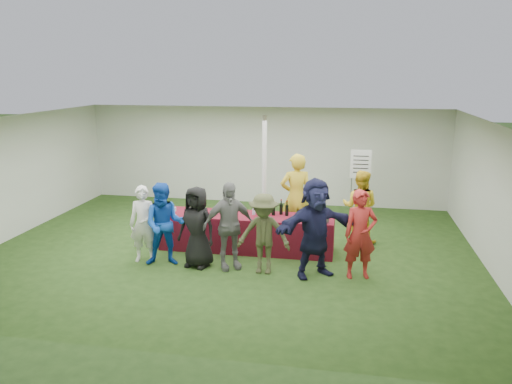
% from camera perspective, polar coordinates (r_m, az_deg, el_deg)
% --- Properties ---
extents(ground, '(60.00, 60.00, 0.00)m').
position_cam_1_polar(ground, '(10.52, -2.88, -6.64)').
color(ground, '#284719').
rests_on(ground, ground).
extents(tent, '(10.00, 10.00, 10.00)m').
position_cam_1_polar(tent, '(11.18, 0.96, 1.81)').
color(tent, white).
rests_on(tent, ground).
extents(serving_table, '(3.60, 0.80, 0.75)m').
position_cam_1_polar(serving_table, '(10.42, -1.08, -4.64)').
color(serving_table, maroon).
rests_on(serving_table, ground).
extents(wine_bottles, '(0.63, 0.16, 0.32)m').
position_cam_1_polar(wine_bottles, '(10.31, 2.07, -1.96)').
color(wine_bottles, black).
rests_on(wine_bottles, serving_table).
extents(wine_glasses, '(2.76, 0.13, 0.16)m').
position_cam_1_polar(wine_glasses, '(10.15, -4.21, -2.29)').
color(wine_glasses, silver).
rests_on(wine_glasses, serving_table).
extents(water_bottle, '(0.07, 0.07, 0.23)m').
position_cam_1_polar(water_bottle, '(10.33, -0.25, -2.02)').
color(water_bottle, silver).
rests_on(water_bottle, serving_table).
extents(bar_towel, '(0.25, 0.18, 0.03)m').
position_cam_1_polar(bar_towel, '(10.16, 7.31, -2.91)').
color(bar_towel, white).
rests_on(bar_towel, serving_table).
extents(dump_bucket, '(0.27, 0.27, 0.18)m').
position_cam_1_polar(dump_bucket, '(9.88, 7.60, -2.95)').
color(dump_bucket, slate).
rests_on(dump_bucket, serving_table).
extents(wine_list_sign, '(0.50, 0.03, 1.80)m').
position_cam_1_polar(wine_list_sign, '(12.40, 11.85, 2.52)').
color(wine_list_sign, slate).
rests_on(wine_list_sign, ground).
extents(staff_pourer, '(0.81, 0.66, 1.93)m').
position_cam_1_polar(staff_pourer, '(10.92, 4.59, -0.59)').
color(staff_pourer, gold).
rests_on(staff_pourer, ground).
extents(staff_back, '(0.89, 0.75, 1.60)m').
position_cam_1_polar(staff_back, '(10.98, 11.78, -1.66)').
color(staff_back, gold).
rests_on(staff_back, ground).
extents(customer_0, '(0.59, 0.43, 1.51)m').
position_cam_1_polar(customer_0, '(9.93, -12.73, -3.60)').
color(customer_0, white).
rests_on(customer_0, ground).
extents(customer_1, '(0.90, 0.77, 1.61)m').
position_cam_1_polar(customer_1, '(9.66, -10.40, -3.66)').
color(customer_1, '#1347B6').
rests_on(customer_1, ground).
extents(customer_2, '(0.86, 0.67, 1.56)m').
position_cam_1_polar(customer_2, '(9.49, -6.76, -3.99)').
color(customer_2, black).
rests_on(customer_2, ground).
extents(customer_3, '(1.05, 0.85, 1.67)m').
position_cam_1_polar(customer_3, '(9.33, -3.16, -3.88)').
color(customer_3, slate).
rests_on(customer_3, ground).
extents(customer_4, '(0.97, 0.56, 1.51)m').
position_cam_1_polar(customer_4, '(9.12, 0.89, -4.81)').
color(customer_4, '#444729').
rests_on(customer_4, ground).
extents(customer_5, '(1.71, 1.36, 1.82)m').
position_cam_1_polar(customer_5, '(9.02, 6.79, -4.09)').
color(customer_5, '#181A3B').
rests_on(customer_5, ground).
extents(customer_6, '(0.67, 0.52, 1.62)m').
position_cam_1_polar(customer_6, '(9.10, 11.83, -4.77)').
color(customer_6, '#AB2321').
rests_on(customer_6, ground).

